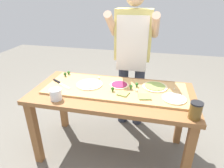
{
  "coord_description": "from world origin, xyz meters",
  "views": [
    {
      "loc": [
        0.35,
        -1.59,
        1.61
      ],
      "look_at": [
        -0.01,
        0.02,
        0.81
      ],
      "focal_mm": 30.89,
      "sensor_mm": 36.0,
      "label": 1
    }
  ],
  "objects_px": {
    "pizza_whole_cheese_artichoke": "(89,84)",
    "broccoli_floret_back_left": "(65,74)",
    "prep_table": "(112,101)",
    "broccoli_floret_center_left": "(137,84)",
    "pizza_slice_far_right": "(123,94)",
    "broccoli_floret_back_right": "(131,86)",
    "chefs_knife": "(59,83)",
    "cheese_crumble_c": "(99,78)",
    "flour_cup": "(56,95)",
    "pizza_whole_white_garlic": "(174,98)",
    "cheese_crumble_a": "(174,89)",
    "pizza_whole_pesto_green": "(155,87)",
    "broccoli_floret_front_mid": "(69,72)",
    "pizza_whole_beet_magenta": "(119,85)",
    "cheese_crumble_b": "(137,91)",
    "pizza_slice_center": "(145,97)",
    "broccoli_floret_back_mid": "(113,89)",
    "sauce_jar": "(196,110)",
    "cook_center": "(133,51)"
  },
  "relations": [
    {
      "from": "pizza_whole_cheese_artichoke",
      "to": "broccoli_floret_back_left",
      "type": "relative_size",
      "value": 5.64
    },
    {
      "from": "prep_table",
      "to": "broccoli_floret_center_left",
      "type": "height_order",
      "value": "broccoli_floret_center_left"
    },
    {
      "from": "pizza_slice_far_right",
      "to": "broccoli_floret_center_left",
      "type": "distance_m",
      "value": 0.21
    },
    {
      "from": "broccoli_floret_back_left",
      "to": "broccoli_floret_back_right",
      "type": "relative_size",
      "value": 0.96
    },
    {
      "from": "chefs_knife",
      "to": "broccoli_floret_back_left",
      "type": "distance_m",
      "value": 0.18
    },
    {
      "from": "pizza_slice_far_right",
      "to": "cheese_crumble_c",
      "type": "distance_m",
      "value": 0.42
    },
    {
      "from": "flour_cup",
      "to": "pizza_slice_far_right",
      "type": "bearing_deg",
      "value": 18.18
    },
    {
      "from": "pizza_whole_white_garlic",
      "to": "cheese_crumble_a",
      "type": "distance_m",
      "value": 0.19
    },
    {
      "from": "broccoli_floret_back_right",
      "to": "cheese_crumble_a",
      "type": "bearing_deg",
      "value": 11.85
    },
    {
      "from": "pizza_whole_pesto_green",
      "to": "broccoli_floret_front_mid",
      "type": "height_order",
      "value": "broccoli_floret_front_mid"
    },
    {
      "from": "broccoli_floret_back_right",
      "to": "pizza_whole_beet_magenta",
      "type": "bearing_deg",
      "value": 155.79
    },
    {
      "from": "cheese_crumble_b",
      "to": "pizza_slice_center",
      "type": "bearing_deg",
      "value": -49.89
    },
    {
      "from": "broccoli_floret_back_mid",
      "to": "flour_cup",
      "type": "distance_m",
      "value": 0.51
    },
    {
      "from": "cheese_crumble_a",
      "to": "pizza_slice_center",
      "type": "bearing_deg",
      "value": -140.85
    },
    {
      "from": "pizza_slice_far_right",
      "to": "broccoli_floret_front_mid",
      "type": "distance_m",
      "value": 0.75
    },
    {
      "from": "pizza_whole_pesto_green",
      "to": "broccoli_floret_front_mid",
      "type": "distance_m",
      "value": 0.96
    },
    {
      "from": "pizza_whole_cheese_artichoke",
      "to": "cheese_crumble_a",
      "type": "relative_size",
      "value": 21.33
    },
    {
      "from": "pizza_whole_beet_magenta",
      "to": "broccoli_floret_center_left",
      "type": "bearing_deg",
      "value": 2.07
    },
    {
      "from": "broccoli_floret_back_left",
      "to": "cheese_crumble_c",
      "type": "height_order",
      "value": "broccoli_floret_back_left"
    },
    {
      "from": "pizza_slice_center",
      "to": "broccoli_floret_front_mid",
      "type": "relative_size",
      "value": 2.5
    },
    {
      "from": "broccoli_floret_back_mid",
      "to": "sauce_jar",
      "type": "height_order",
      "value": "sauce_jar"
    },
    {
      "from": "pizza_slice_far_right",
      "to": "cheese_crumble_b",
      "type": "relative_size",
      "value": 5.12
    },
    {
      "from": "cheese_crumble_a",
      "to": "cook_center",
      "type": "bearing_deg",
      "value": 136.65
    },
    {
      "from": "chefs_knife",
      "to": "broccoli_floret_back_right",
      "type": "bearing_deg",
      "value": 1.94
    },
    {
      "from": "broccoli_floret_front_mid",
      "to": "broccoli_floret_back_right",
      "type": "distance_m",
      "value": 0.76
    },
    {
      "from": "pizza_whole_beet_magenta",
      "to": "pizza_slice_far_right",
      "type": "distance_m",
      "value": 0.18
    },
    {
      "from": "pizza_slice_far_right",
      "to": "cheese_crumble_a",
      "type": "distance_m",
      "value": 0.5
    },
    {
      "from": "broccoli_floret_back_right",
      "to": "cheese_crumble_c",
      "type": "height_order",
      "value": "broccoli_floret_back_right"
    },
    {
      "from": "broccoli_floret_back_right",
      "to": "flour_cup",
      "type": "bearing_deg",
      "value": -154.17
    },
    {
      "from": "cheese_crumble_b",
      "to": "flour_cup",
      "type": "relative_size",
      "value": 0.17
    },
    {
      "from": "pizza_whole_white_garlic",
      "to": "flour_cup",
      "type": "distance_m",
      "value": 1.03
    },
    {
      "from": "broccoli_floret_front_mid",
      "to": "broccoli_floret_center_left",
      "type": "xyz_separation_m",
      "value": [
        0.78,
        -0.15,
        0.0
      ]
    },
    {
      "from": "pizza_slice_center",
      "to": "broccoli_floret_back_right",
      "type": "xyz_separation_m",
      "value": [
        -0.14,
        0.13,
        0.02
      ]
    },
    {
      "from": "broccoli_floret_back_left",
      "to": "chefs_knife",
      "type": "bearing_deg",
      "value": -85.5
    },
    {
      "from": "pizza_slice_far_right",
      "to": "pizza_slice_center",
      "type": "distance_m",
      "value": 0.19
    },
    {
      "from": "pizza_whole_white_garlic",
      "to": "broccoli_floret_back_left",
      "type": "distance_m",
      "value": 1.17
    },
    {
      "from": "pizza_whole_cheese_artichoke",
      "to": "chefs_knife",
      "type": "bearing_deg",
      "value": -174.86
    },
    {
      "from": "chefs_knife",
      "to": "prep_table",
      "type": "bearing_deg",
      "value": -2.26
    },
    {
      "from": "chefs_knife",
      "to": "pizza_slice_center",
      "type": "relative_size",
      "value": 2.39
    },
    {
      "from": "pizza_slice_center",
      "to": "broccoli_floret_center_left",
      "type": "distance_m",
      "value": 0.21
    },
    {
      "from": "pizza_slice_center",
      "to": "cheese_crumble_a",
      "type": "height_order",
      "value": "same"
    },
    {
      "from": "prep_table",
      "to": "flour_cup",
      "type": "xyz_separation_m",
      "value": [
        -0.45,
        -0.25,
        0.15
      ]
    },
    {
      "from": "pizza_whole_beet_magenta",
      "to": "pizza_slice_far_right",
      "type": "relative_size",
      "value": 2.04
    },
    {
      "from": "broccoli_floret_back_left",
      "to": "cheese_crumble_b",
      "type": "height_order",
      "value": "broccoli_floret_back_left"
    },
    {
      "from": "cheese_crumble_c",
      "to": "broccoli_floret_center_left",
      "type": "bearing_deg",
      "value": -14.55
    },
    {
      "from": "broccoli_floret_back_left",
      "to": "cook_center",
      "type": "distance_m",
      "value": 0.81
    },
    {
      "from": "pizza_whole_beet_magenta",
      "to": "broccoli_floret_front_mid",
      "type": "distance_m",
      "value": 0.63
    },
    {
      "from": "pizza_whole_beet_magenta",
      "to": "cook_center",
      "type": "relative_size",
      "value": 0.11
    },
    {
      "from": "pizza_whole_beet_magenta",
      "to": "prep_table",
      "type": "bearing_deg",
      "value": -114.85
    },
    {
      "from": "chefs_knife",
      "to": "broccoli_floret_back_right",
      "type": "distance_m",
      "value": 0.73
    }
  ]
}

